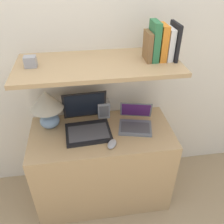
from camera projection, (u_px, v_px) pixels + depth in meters
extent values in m
plane|color=#9E8460|center=(107.00, 218.00, 1.98)|extent=(12.00, 12.00, 0.00)
cube|color=silver|center=(95.00, 54.00, 1.78)|extent=(6.00, 0.05, 2.40)
cube|color=tan|center=(103.00, 165.00, 1.99)|extent=(1.07, 0.53, 0.72)
cube|color=silver|center=(98.00, 121.00, 2.08)|extent=(1.07, 0.04, 1.22)
cube|color=tan|center=(98.00, 65.00, 1.55)|extent=(1.07, 0.48, 0.03)
ellipsoid|color=#7593B2|center=(50.00, 120.00, 1.81)|extent=(0.15, 0.15, 0.12)
cylinder|color=tan|center=(48.00, 111.00, 1.76)|extent=(0.02, 0.02, 0.05)
cone|color=#B2AD99|center=(46.00, 100.00, 1.70)|extent=(0.24, 0.24, 0.15)
cube|color=black|center=(88.00, 133.00, 1.76)|extent=(0.35, 0.28, 0.02)
cube|color=#47474C|center=(88.00, 132.00, 1.75)|extent=(0.30, 0.20, 0.00)
cube|color=black|center=(85.00, 105.00, 1.82)|extent=(0.34, 0.10, 0.25)
cube|color=black|center=(85.00, 105.00, 1.82)|extent=(0.30, 0.08, 0.22)
cube|color=slate|center=(135.00, 128.00, 1.81)|extent=(0.28, 0.23, 0.02)
cube|color=#47474C|center=(135.00, 127.00, 1.80)|extent=(0.24, 0.17, 0.00)
cube|color=slate|center=(136.00, 110.00, 1.86)|extent=(0.25, 0.12, 0.15)
cube|color=#4C1E60|center=(136.00, 110.00, 1.86)|extent=(0.23, 0.10, 0.13)
ellipsoid|color=#99999E|center=(112.00, 144.00, 1.65)|extent=(0.10, 0.11, 0.03)
cube|color=gray|center=(103.00, 109.00, 1.91)|extent=(0.09, 0.08, 0.14)
cube|color=#59595B|center=(104.00, 112.00, 1.88)|extent=(0.08, 0.00, 0.10)
cube|color=black|center=(174.00, 41.00, 1.53)|extent=(0.02, 0.17, 0.23)
cube|color=silver|center=(169.00, 44.00, 1.54)|extent=(0.04, 0.13, 0.20)
cube|color=orange|center=(162.00, 42.00, 1.52)|extent=(0.04, 0.14, 0.23)
cube|color=#2D7042|center=(154.00, 41.00, 1.51)|extent=(0.04, 0.14, 0.25)
cube|color=brown|center=(148.00, 46.00, 1.52)|extent=(0.03, 0.14, 0.19)
cube|color=#99999E|center=(30.00, 62.00, 1.47)|extent=(0.07, 0.06, 0.07)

